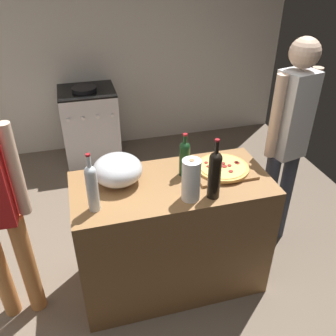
% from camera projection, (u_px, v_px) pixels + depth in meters
% --- Properties ---
extents(ground_plane, '(4.45, 3.58, 0.02)m').
position_uv_depth(ground_plane, '(134.00, 212.00, 3.55)').
color(ground_plane, '#6B5B4C').
extents(kitchen_wall_rear, '(4.45, 0.10, 2.60)m').
position_uv_depth(kitchen_wall_rear, '(103.00, 40.00, 4.11)').
color(kitchen_wall_rear, beige).
rests_on(kitchen_wall_rear, ground_plane).
extents(counter, '(1.31, 0.62, 0.92)m').
position_uv_depth(counter, '(172.00, 235.00, 2.60)').
color(counter, olive).
rests_on(counter, ground_plane).
extents(cutting_board, '(0.40, 0.32, 0.02)m').
position_uv_depth(cutting_board, '(222.00, 170.00, 2.46)').
color(cutting_board, olive).
rests_on(cutting_board, counter).
extents(pizza, '(0.36, 0.36, 0.03)m').
position_uv_depth(pizza, '(222.00, 167.00, 2.45)').
color(pizza, tan).
rests_on(pizza, cutting_board).
extents(mixing_bowl, '(0.32, 0.32, 0.19)m').
position_uv_depth(mixing_bowl, '(118.00, 170.00, 2.30)').
color(mixing_bowl, '#B2B2B7').
rests_on(mixing_bowl, counter).
extents(paper_towel_roll, '(0.11, 0.11, 0.27)m').
position_uv_depth(paper_towel_roll, '(191.00, 180.00, 2.14)').
color(paper_towel_roll, white).
rests_on(paper_towel_roll, counter).
extents(wine_bottle_dark, '(0.07, 0.07, 0.30)m').
position_uv_depth(wine_bottle_dark, '(185.00, 157.00, 2.36)').
color(wine_bottle_dark, '#143819').
rests_on(wine_bottle_dark, counter).
extents(wine_bottle_amber, '(0.08, 0.08, 0.39)m').
position_uv_depth(wine_bottle_amber, '(215.00, 173.00, 2.13)').
color(wine_bottle_amber, black).
rests_on(wine_bottle_amber, counter).
extents(wine_bottle_clear, '(0.07, 0.07, 0.37)m').
position_uv_depth(wine_bottle_clear, '(92.00, 186.00, 2.03)').
color(wine_bottle_clear, silver).
rests_on(wine_bottle_clear, counter).
extents(stove, '(0.62, 0.58, 0.91)m').
position_uv_depth(stove, '(90.00, 126.00, 4.18)').
color(stove, '#B7B7BC').
rests_on(stove, ground_plane).
extents(person_in_red, '(0.39, 0.25, 1.73)m').
position_uv_depth(person_in_red, '(288.00, 136.00, 2.70)').
color(person_in_red, '#383D4C').
rests_on(person_in_red, ground_plane).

